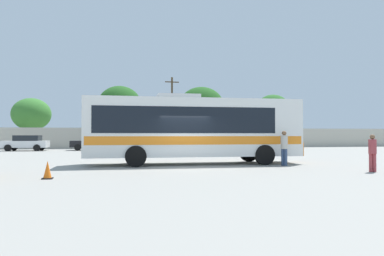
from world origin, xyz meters
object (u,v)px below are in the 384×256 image
object	(u,v)px
utility_pole_far	(172,111)
roadside_tree_midleft	(120,104)
coach_bus_white_orange	(191,127)
utility_pole_near	(211,118)
passenger_waiting_on_apron	(372,151)
parked_car_leftmost_white	(26,143)
roadside_tree_right	(273,109)
roadside_tree_midright	(201,106)
parked_car_second_black	(92,142)
traffic_cone_on_apron	(48,170)
attendant_by_bus_door	(284,146)
roadside_tree_left	(31,114)

from	to	relation	value
utility_pole_far	roadside_tree_midleft	distance (m)	6.60
coach_bus_white_orange	roadside_tree_midleft	world-z (taller)	roadside_tree_midleft
utility_pole_far	utility_pole_near	bearing A→B (deg)	-2.58
coach_bus_white_orange	passenger_waiting_on_apron	world-z (taller)	coach_bus_white_orange
parked_car_leftmost_white	roadside_tree_right	xyz separation A→B (m)	(29.41, 8.36, 4.23)
roadside_tree_midright	parked_car_second_black	bearing A→B (deg)	-151.89
passenger_waiting_on_apron	parked_car_second_black	xyz separation A→B (m)	(-13.02, 24.62, -0.11)
passenger_waiting_on_apron	roadside_tree_midright	xyz separation A→B (m)	(-0.02, 31.57, 4.30)
passenger_waiting_on_apron	traffic_cone_on_apron	bearing A→B (deg)	178.98
attendant_by_bus_door	traffic_cone_on_apron	size ratio (longest dim) A/B	2.75
utility_pole_near	roadside_tree_right	world-z (taller)	utility_pole_near
parked_car_second_black	utility_pole_near	xyz separation A→B (m)	(14.51, 7.74, 2.91)
parked_car_leftmost_white	traffic_cone_on_apron	size ratio (longest dim) A/B	6.66
parked_car_second_black	roadside_tree_midright	distance (m)	15.39
traffic_cone_on_apron	roadside_tree_right	bearing A→B (deg)	54.53
roadside_tree_left	roadside_tree_midleft	world-z (taller)	roadside_tree_midleft
parked_car_leftmost_white	coach_bus_white_orange	bearing A→B (deg)	-56.48
parked_car_second_black	utility_pole_near	world-z (taller)	utility_pole_near
parked_car_leftmost_white	utility_pole_near	distance (m)	22.31
attendant_by_bus_door	traffic_cone_on_apron	distance (m)	11.21
roadside_tree_midright	traffic_cone_on_apron	distance (m)	34.25
passenger_waiting_on_apron	parked_car_leftmost_white	size ratio (longest dim) A/B	0.37
roadside_tree_midright	roadside_tree_right	world-z (taller)	roadside_tree_midright
utility_pole_near	utility_pole_far	size ratio (longest dim) A/B	0.79
parked_car_second_black	parked_car_leftmost_white	bearing A→B (deg)	-178.24
attendant_by_bus_door	roadside_tree_midleft	distance (m)	30.46
roadside_tree_midleft	roadside_tree_left	bearing A→B (deg)	163.90
attendant_by_bus_door	roadside_tree_midleft	size ratio (longest dim) A/B	0.23
roadside_tree_midright	roadside_tree_midleft	bearing A→B (deg)	173.82
parked_car_leftmost_white	utility_pole_far	world-z (taller)	utility_pole_far
coach_bus_white_orange	roadside_tree_right	size ratio (longest dim) A/B	1.62
parked_car_leftmost_white	roadside_tree_midleft	bearing A→B (deg)	42.52
passenger_waiting_on_apron	roadside_tree_midright	distance (m)	31.86
roadside_tree_left	roadside_tree_midleft	xyz separation A→B (m)	(10.95, -3.16, 1.22)
parked_car_second_black	roadside_tree_midleft	distance (m)	9.69
roadside_tree_midleft	roadside_tree_midright	distance (m)	10.23
passenger_waiting_on_apron	roadside_tree_right	bearing A→B (deg)	72.64
utility_pole_near	utility_pole_far	bearing A→B (deg)	177.42
traffic_cone_on_apron	utility_pole_near	bearing A→B (deg)	65.81
utility_pole_far	roadside_tree_midleft	world-z (taller)	utility_pole_far
roadside_tree_left	roadside_tree_right	distance (m)	31.54
parked_car_second_black	utility_pole_far	world-z (taller)	utility_pole_far
utility_pole_near	roadside_tree_left	distance (m)	22.88
roadside_tree_midright	roadside_tree_right	bearing A→B (deg)	6.81
parked_car_leftmost_white	roadside_tree_left	distance (m)	12.04
parked_car_leftmost_white	roadside_tree_midright	size ratio (longest dim) A/B	0.56
coach_bus_white_orange	traffic_cone_on_apron	bearing A→B (deg)	-139.93
passenger_waiting_on_apron	roadside_tree_right	world-z (taller)	roadside_tree_right
roadside_tree_left	traffic_cone_on_apron	distance (m)	36.73
roadside_tree_right	parked_car_second_black	bearing A→B (deg)	-160.65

